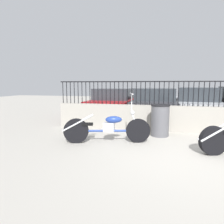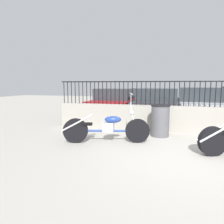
{
  "view_description": "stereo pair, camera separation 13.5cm",
  "coord_description": "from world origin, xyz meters",
  "px_view_note": "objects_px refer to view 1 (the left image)",
  "views": [
    {
      "loc": [
        -0.58,
        -4.26,
        1.52
      ],
      "look_at": [
        -2.02,
        1.49,
        0.7
      ],
      "focal_mm": 32.0,
      "sensor_mm": 36.0,
      "label": 1
    },
    {
      "loc": [
        -0.45,
        -4.23,
        1.52
      ],
      "look_at": [
        -2.02,
        1.49,
        0.7
      ],
      "focal_mm": 32.0,
      "sensor_mm": 36.0,
      "label": 2
    }
  ],
  "objects_px": {
    "car_silver": "(196,103)",
    "motorcycle_blue": "(103,128)",
    "car_dark_grey": "(156,103)",
    "car_red": "(115,102)",
    "trash_bin": "(160,120)"
  },
  "relations": [
    {
      "from": "car_silver",
      "to": "motorcycle_blue",
      "type": "bearing_deg",
      "value": 150.54
    },
    {
      "from": "motorcycle_blue",
      "to": "car_silver",
      "type": "bearing_deg",
      "value": 41.9
    },
    {
      "from": "motorcycle_blue",
      "to": "car_dark_grey",
      "type": "height_order",
      "value": "car_dark_grey"
    },
    {
      "from": "car_silver",
      "to": "car_red",
      "type": "bearing_deg",
      "value": 93.22
    },
    {
      "from": "motorcycle_blue",
      "to": "car_silver",
      "type": "distance_m",
      "value": 5.38
    },
    {
      "from": "motorcycle_blue",
      "to": "trash_bin",
      "type": "height_order",
      "value": "motorcycle_blue"
    },
    {
      "from": "car_dark_grey",
      "to": "car_red",
      "type": "bearing_deg",
      "value": 80.73
    },
    {
      "from": "car_red",
      "to": "car_silver",
      "type": "distance_m",
      "value": 3.66
    },
    {
      "from": "trash_bin",
      "to": "car_silver",
      "type": "bearing_deg",
      "value": 66.32
    },
    {
      "from": "motorcycle_blue",
      "to": "car_red",
      "type": "relative_size",
      "value": 0.54
    },
    {
      "from": "motorcycle_blue",
      "to": "trash_bin",
      "type": "xyz_separation_m",
      "value": [
        1.44,
        1.1,
        0.08
      ]
    },
    {
      "from": "car_red",
      "to": "car_silver",
      "type": "relative_size",
      "value": 0.92
    },
    {
      "from": "car_dark_grey",
      "to": "car_silver",
      "type": "height_order",
      "value": "car_silver"
    },
    {
      "from": "trash_bin",
      "to": "car_red",
      "type": "bearing_deg",
      "value": 122.21
    },
    {
      "from": "motorcycle_blue",
      "to": "car_silver",
      "type": "height_order",
      "value": "car_silver"
    }
  ]
}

